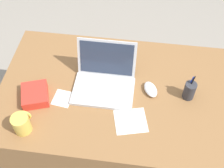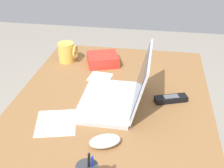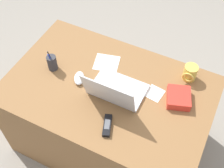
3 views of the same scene
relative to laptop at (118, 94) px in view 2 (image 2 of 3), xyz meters
The scene contains 7 objects.
laptop is the anchor object (origin of this frame).
computer_mouse 0.27m from the laptop, ahead, with size 0.07×0.11×0.04m, color white.
coffee_mug_white 0.51m from the laptop, 137.71° to the right, with size 0.09×0.10×0.11m.
cordless_phone 0.24m from the laptop, 104.62° to the left, with size 0.09×0.15×0.03m.
snack_bag 0.40m from the laptop, 159.38° to the right, with size 0.14×0.16×0.06m, color red.
paper_note_near_laptop 0.29m from the laptop, 52.02° to the right, with size 0.17×0.15×0.00m, color white.
paper_note_left 0.26m from the laptop, 150.58° to the right, with size 0.10×0.11×0.00m, color white.
Camera 2 is at (0.97, 0.18, 1.41)m, focal length 46.27 mm.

